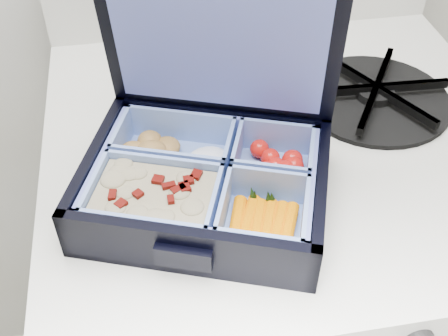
{
  "coord_description": "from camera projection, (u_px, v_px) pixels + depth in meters",
  "views": [
    {
      "loc": [
        0.52,
        1.23,
        1.21
      ],
      "look_at": [
        0.59,
        1.61,
        0.84
      ],
      "focal_mm": 45.0,
      "sensor_mm": 36.0,
      "label": 1
    }
  ],
  "objects": [
    {
      "name": "fork",
      "position": [
        227.0,
        127.0,
        0.63
      ],
      "size": [
        0.09,
        0.17,
        0.01
      ],
      "primitive_type": null,
      "rotation": [
        0.0,
        0.0,
        -0.39
      ],
      "color": "silver",
      "rests_on": "stove"
    },
    {
      "name": "burner_grate",
      "position": [
        375.0,
        92.0,
        0.67
      ],
      "size": [
        0.19,
        0.19,
        0.03
      ],
      "primitive_type": "cylinder",
      "rotation": [
        0.0,
        0.0,
        -0.05
      ],
      "color": "black",
      "rests_on": "stove"
    },
    {
      "name": "stove",
      "position": [
        264.0,
        315.0,
        0.92
      ],
      "size": [
        0.54,
        0.54,
        0.81
      ],
      "primitive_type": null,
      "color": "silver",
      "rests_on": "floor"
    },
    {
      "name": "bento_box",
      "position": [
        206.0,
        183.0,
        0.53
      ],
      "size": [
        0.27,
        0.24,
        0.05
      ],
      "primitive_type": null,
      "rotation": [
        0.0,
        0.0,
        -0.35
      ],
      "color": "black",
      "rests_on": "stove"
    },
    {
      "name": "burner_grate_rear",
      "position": [
        188.0,
        62.0,
        0.72
      ],
      "size": [
        0.24,
        0.24,
        0.02
      ],
      "primitive_type": "cylinder",
      "rotation": [
        0.0,
        0.0,
        -0.42
      ],
      "color": "black",
      "rests_on": "stove"
    }
  ]
}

